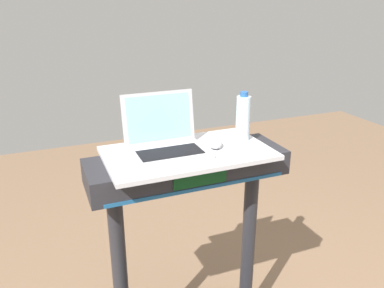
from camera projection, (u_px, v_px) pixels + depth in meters
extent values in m
cylinder|color=#28282D|center=(120.00, 271.00, 1.79)|extent=(0.07, 0.07, 0.83)
cylinder|color=#28282D|center=(249.00, 238.00, 2.03)|extent=(0.07, 0.07, 0.83)
cube|color=#28282D|center=(188.00, 166.00, 1.75)|extent=(0.90, 0.28, 0.11)
cube|color=#0C3F19|center=(200.00, 179.00, 1.62)|extent=(0.24, 0.01, 0.06)
cube|color=#1E598C|center=(200.00, 189.00, 1.64)|extent=(0.81, 0.00, 0.02)
cube|color=silver|center=(188.00, 153.00, 1.72)|extent=(0.73, 0.42, 0.02)
cube|color=#B7B7BC|center=(169.00, 153.00, 1.67)|extent=(0.33, 0.23, 0.02)
cube|color=black|center=(170.00, 152.00, 1.65)|extent=(0.27, 0.13, 0.00)
cube|color=#B7B7BC|center=(159.00, 117.00, 1.74)|extent=(0.33, 0.05, 0.23)
cube|color=#8CCCF2|center=(159.00, 118.00, 1.74)|extent=(0.29, 0.04, 0.20)
ellipsoid|color=#B2B2B7|center=(216.00, 144.00, 1.75)|extent=(0.10, 0.12, 0.03)
cylinder|color=silver|center=(243.00, 118.00, 1.82)|extent=(0.07, 0.07, 0.21)
cylinder|color=#2659A5|center=(244.00, 94.00, 1.78)|extent=(0.04, 0.04, 0.02)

